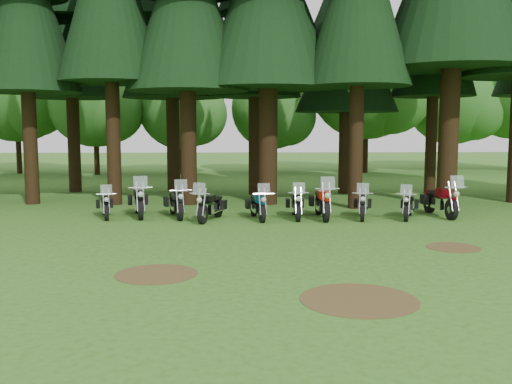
{
  "coord_description": "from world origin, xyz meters",
  "views": [
    {
      "loc": [
        -1.26,
        -14.16,
        3.16
      ],
      "look_at": [
        -0.59,
        5.0,
        1.0
      ],
      "focal_mm": 40.0,
      "sensor_mm": 36.0,
      "label": 1
    }
  ],
  "objects_px": {
    "motorcycle_6": "(322,203)",
    "motorcycle_1": "(139,202)",
    "motorcycle_9": "(440,202)",
    "motorcycle_4": "(258,206)",
    "motorcycle_0": "(105,206)",
    "motorcycle_3": "(210,207)",
    "motorcycle_7": "(363,206)",
    "motorcycle_2": "(176,204)",
    "motorcycle_8": "(408,206)",
    "motorcycle_5": "(296,205)"
  },
  "relations": [
    {
      "from": "motorcycle_6",
      "to": "motorcycle_1",
      "type": "bearing_deg",
      "value": 174.48
    },
    {
      "from": "motorcycle_9",
      "to": "motorcycle_4",
      "type": "bearing_deg",
      "value": 177.61
    },
    {
      "from": "motorcycle_9",
      "to": "motorcycle_1",
      "type": "bearing_deg",
      "value": 172.03
    },
    {
      "from": "motorcycle_0",
      "to": "motorcycle_3",
      "type": "bearing_deg",
      "value": -26.92
    },
    {
      "from": "motorcycle_7",
      "to": "motorcycle_9",
      "type": "bearing_deg",
      "value": 19.49
    },
    {
      "from": "motorcycle_3",
      "to": "motorcycle_7",
      "type": "distance_m",
      "value": 5.32
    },
    {
      "from": "motorcycle_0",
      "to": "motorcycle_1",
      "type": "height_order",
      "value": "motorcycle_1"
    },
    {
      "from": "motorcycle_3",
      "to": "motorcycle_4",
      "type": "distance_m",
      "value": 1.64
    },
    {
      "from": "motorcycle_0",
      "to": "motorcycle_6",
      "type": "height_order",
      "value": "motorcycle_6"
    },
    {
      "from": "motorcycle_0",
      "to": "motorcycle_2",
      "type": "distance_m",
      "value": 2.49
    },
    {
      "from": "motorcycle_6",
      "to": "motorcycle_7",
      "type": "xyz_separation_m",
      "value": [
        1.42,
        -0.04,
        -0.08
      ]
    },
    {
      "from": "motorcycle_3",
      "to": "motorcycle_8",
      "type": "distance_m",
      "value": 6.91
    },
    {
      "from": "motorcycle_0",
      "to": "motorcycle_6",
      "type": "bearing_deg",
      "value": -18.63
    },
    {
      "from": "motorcycle_9",
      "to": "motorcycle_3",
      "type": "bearing_deg",
      "value": 178.34
    },
    {
      "from": "motorcycle_2",
      "to": "motorcycle_4",
      "type": "relative_size",
      "value": 1.06
    },
    {
      "from": "motorcycle_5",
      "to": "motorcycle_9",
      "type": "xyz_separation_m",
      "value": [
        5.22,
        0.26,
        0.07
      ]
    },
    {
      "from": "motorcycle_1",
      "to": "motorcycle_9",
      "type": "bearing_deg",
      "value": -14.7
    },
    {
      "from": "motorcycle_9",
      "to": "motorcycle_0",
      "type": "bearing_deg",
      "value": 173.36
    },
    {
      "from": "motorcycle_0",
      "to": "motorcycle_4",
      "type": "xyz_separation_m",
      "value": [
        5.37,
        -0.53,
        0.03
      ]
    },
    {
      "from": "motorcycle_6",
      "to": "motorcycle_4",
      "type": "bearing_deg",
      "value": -176.51
    },
    {
      "from": "motorcycle_0",
      "to": "motorcycle_3",
      "type": "xyz_separation_m",
      "value": [
        3.74,
        -0.74,
        0.04
      ]
    },
    {
      "from": "motorcycle_2",
      "to": "motorcycle_7",
      "type": "bearing_deg",
      "value": -18.57
    },
    {
      "from": "motorcycle_2",
      "to": "motorcycle_8",
      "type": "height_order",
      "value": "motorcycle_2"
    },
    {
      "from": "motorcycle_3",
      "to": "motorcycle_6",
      "type": "distance_m",
      "value": 3.91
    },
    {
      "from": "motorcycle_3",
      "to": "motorcycle_7",
      "type": "bearing_deg",
      "value": 21.22
    },
    {
      "from": "motorcycle_2",
      "to": "motorcycle_9",
      "type": "xyz_separation_m",
      "value": [
        9.44,
        -0.08,
        0.04
      ]
    },
    {
      "from": "motorcycle_7",
      "to": "motorcycle_9",
      "type": "relative_size",
      "value": 0.85
    },
    {
      "from": "motorcycle_4",
      "to": "motorcycle_7",
      "type": "bearing_deg",
      "value": -7.7
    },
    {
      "from": "motorcycle_1",
      "to": "motorcycle_6",
      "type": "height_order",
      "value": "motorcycle_6"
    },
    {
      "from": "motorcycle_5",
      "to": "motorcycle_8",
      "type": "height_order",
      "value": "motorcycle_5"
    },
    {
      "from": "motorcycle_3",
      "to": "motorcycle_6",
      "type": "bearing_deg",
      "value": 23.01
    },
    {
      "from": "motorcycle_0",
      "to": "motorcycle_2",
      "type": "relative_size",
      "value": 0.87
    },
    {
      "from": "motorcycle_2",
      "to": "motorcycle_3",
      "type": "height_order",
      "value": "motorcycle_2"
    },
    {
      "from": "motorcycle_2",
      "to": "motorcycle_9",
      "type": "height_order",
      "value": "motorcycle_9"
    },
    {
      "from": "motorcycle_7",
      "to": "motorcycle_8",
      "type": "distance_m",
      "value": 1.59
    },
    {
      "from": "motorcycle_4",
      "to": "motorcycle_9",
      "type": "relative_size",
      "value": 0.86
    },
    {
      "from": "motorcycle_5",
      "to": "motorcycle_6",
      "type": "xyz_separation_m",
      "value": [
        0.91,
        -0.04,
        0.07
      ]
    },
    {
      "from": "motorcycle_0",
      "to": "motorcycle_5",
      "type": "xyz_separation_m",
      "value": [
        6.72,
        -0.35,
        0.03
      ]
    },
    {
      "from": "motorcycle_1",
      "to": "motorcycle_8",
      "type": "relative_size",
      "value": 1.24
    },
    {
      "from": "motorcycle_6",
      "to": "motorcycle_2",
      "type": "bearing_deg",
      "value": 175.84
    },
    {
      "from": "motorcycle_0",
      "to": "motorcycle_4",
      "type": "bearing_deg",
      "value": -21.31
    },
    {
      "from": "motorcycle_5",
      "to": "motorcycle_8",
      "type": "relative_size",
      "value": 1.08
    },
    {
      "from": "motorcycle_3",
      "to": "motorcycle_8",
      "type": "height_order",
      "value": "motorcycle_3"
    },
    {
      "from": "motorcycle_7",
      "to": "motorcycle_2",
      "type": "bearing_deg",
      "value": -170.95
    },
    {
      "from": "motorcycle_5",
      "to": "motorcycle_1",
      "type": "bearing_deg",
      "value": 174.93
    },
    {
      "from": "motorcycle_6",
      "to": "motorcycle_9",
      "type": "height_order",
      "value": "same"
    },
    {
      "from": "motorcycle_0",
      "to": "motorcycle_7",
      "type": "height_order",
      "value": "motorcycle_7"
    },
    {
      "from": "motorcycle_5",
      "to": "motorcycle_8",
      "type": "distance_m",
      "value": 3.93
    },
    {
      "from": "motorcycle_2",
      "to": "motorcycle_9",
      "type": "relative_size",
      "value": 0.91
    },
    {
      "from": "motorcycle_0",
      "to": "motorcycle_5",
      "type": "relative_size",
      "value": 0.93
    }
  ]
}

